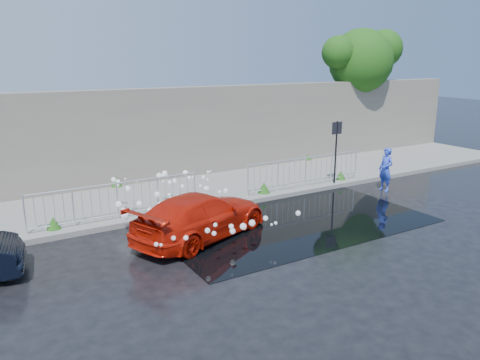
# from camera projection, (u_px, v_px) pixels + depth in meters

# --- Properties ---
(ground) EXTENTS (90.00, 90.00, 0.00)m
(ground) POSITION_uv_depth(u_px,v_px,m) (296.00, 233.00, 13.07)
(ground) COLOR black
(ground) RESTS_ON ground
(pavement) EXTENTS (30.00, 4.00, 0.15)m
(pavement) POSITION_uv_depth(u_px,v_px,m) (213.00, 189.00, 17.19)
(pavement) COLOR slate
(pavement) RESTS_ON ground
(curb) EXTENTS (30.00, 0.25, 0.16)m
(curb) POSITION_uv_depth(u_px,v_px,m) (240.00, 203.00, 15.53)
(curb) COLOR slate
(curb) RESTS_ON ground
(retaining_wall) EXTENTS (30.00, 0.60, 3.50)m
(retaining_wall) POSITION_uv_depth(u_px,v_px,m) (186.00, 132.00, 18.56)
(retaining_wall) COLOR #6D655B
(retaining_wall) RESTS_ON pavement
(puddle) EXTENTS (8.00, 5.00, 0.01)m
(puddle) POSITION_uv_depth(u_px,v_px,m) (289.00, 220.00, 14.14)
(puddle) COLOR black
(puddle) RESTS_ON ground
(sign_post) EXTENTS (0.45, 0.06, 2.50)m
(sign_post) POSITION_uv_depth(u_px,v_px,m) (336.00, 142.00, 17.29)
(sign_post) COLOR black
(sign_post) RESTS_ON ground
(tree) EXTENTS (4.72, 3.11, 6.16)m
(tree) POSITION_uv_depth(u_px,v_px,m) (363.00, 59.00, 22.81)
(tree) COLOR #332114
(tree) RESTS_ON ground
(railing_left) EXTENTS (5.05, 0.05, 1.10)m
(railing_left) POSITION_uv_depth(u_px,v_px,m) (117.00, 199.00, 13.67)
(railing_left) COLOR silver
(railing_left) RESTS_ON pavement
(railing_right) EXTENTS (5.05, 0.05, 1.10)m
(railing_right) POSITION_uv_depth(u_px,v_px,m) (306.00, 171.00, 17.15)
(railing_right) COLOR silver
(railing_right) RESTS_ON pavement
(weeds) EXTENTS (12.17, 3.93, 0.37)m
(weeds) POSITION_uv_depth(u_px,v_px,m) (215.00, 187.00, 16.59)
(weeds) COLOR #1F4612
(weeds) RESTS_ON pavement
(water_spray) EXTENTS (3.65, 5.37, 1.02)m
(water_spray) POSITION_uv_depth(u_px,v_px,m) (179.00, 200.00, 13.71)
(water_spray) COLOR white
(water_spray) RESTS_ON ground
(red_car) EXTENTS (4.55, 3.12, 1.22)m
(red_car) POSITION_uv_depth(u_px,v_px,m) (201.00, 216.00, 12.64)
(red_car) COLOR #BA1707
(red_car) RESTS_ON ground
(person) EXTENTS (0.40, 0.59, 1.60)m
(person) POSITION_uv_depth(u_px,v_px,m) (386.00, 169.00, 17.09)
(person) COLOR blue
(person) RESTS_ON ground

